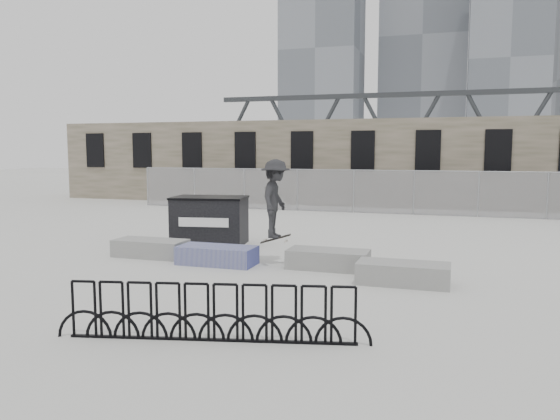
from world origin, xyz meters
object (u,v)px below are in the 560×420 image
(planter_far_left, at_px, (150,247))
(dumpster, at_px, (210,220))
(planter_center_left, at_px, (217,254))
(planter_offset, at_px, (403,272))
(skateboarder, at_px, (275,199))
(planter_center_right, at_px, (328,258))
(bike_rack, at_px, (211,313))

(planter_far_left, distance_m, dumpster, 2.50)
(planter_center_left, distance_m, dumpster, 3.15)
(planter_offset, relative_size, skateboarder, 0.93)
(planter_offset, xyz_separation_m, skateboarder, (-3.32, 1.10, 1.44))
(dumpster, bearing_deg, planter_center_left, -70.79)
(planter_center_right, bearing_deg, planter_far_left, 179.90)
(planter_center_left, bearing_deg, skateboarder, 17.38)
(planter_far_left, height_order, dumpster, dumpster)
(planter_center_left, distance_m, planter_center_right, 2.87)
(planter_offset, relative_size, dumpster, 0.81)
(dumpster, relative_size, skateboarder, 1.14)
(skateboarder, bearing_deg, bike_rack, -174.76)
(planter_center_left, xyz_separation_m, dumpster, (-1.48, 2.74, 0.49))
(planter_center_left, height_order, bike_rack, bike_rack)
(bike_rack, bearing_deg, planter_offset, 61.45)
(planter_center_right, relative_size, planter_offset, 1.00)
(planter_far_left, height_order, bike_rack, bike_rack)
(planter_center_left, distance_m, planter_offset, 4.80)
(planter_far_left, xyz_separation_m, planter_center_left, (2.18, -0.38, 0.00))
(planter_far_left, height_order, planter_center_left, same)
(planter_center_left, xyz_separation_m, bike_rack, (2.27, -5.23, 0.18))
(planter_center_left, bearing_deg, planter_offset, -7.76)
(planter_center_right, height_order, planter_offset, same)
(planter_offset, relative_size, bike_rack, 0.41)
(planter_center_left, xyz_separation_m, planter_center_right, (2.84, 0.37, 0.00))
(planter_far_left, distance_m, bike_rack, 7.16)
(planter_far_left, height_order, planter_offset, same)
(planter_center_right, bearing_deg, planter_center_left, -172.53)
(dumpster, distance_m, skateboarder, 3.83)
(planter_far_left, distance_m, planter_offset, 7.02)
(bike_rack, distance_m, skateboarder, 5.88)
(planter_offset, distance_m, dumpster, 7.12)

